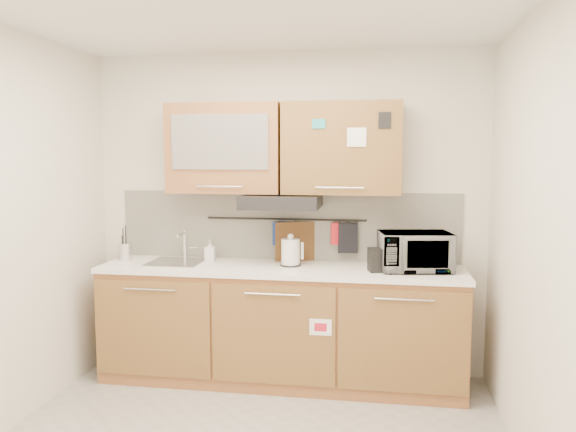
% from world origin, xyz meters
% --- Properties ---
extents(ceiling, '(3.20, 3.20, 0.00)m').
position_xyz_m(ceiling, '(0.00, 0.00, 2.60)').
color(ceiling, white).
rests_on(ceiling, wall_back).
extents(wall_back, '(3.20, 0.00, 3.20)m').
position_xyz_m(wall_back, '(0.00, 1.50, 1.30)').
color(wall_back, silver).
rests_on(wall_back, ground).
extents(wall_right, '(0.00, 3.00, 3.00)m').
position_xyz_m(wall_right, '(1.60, 0.00, 1.30)').
color(wall_right, silver).
rests_on(wall_right, ground).
extents(base_cabinet, '(2.80, 0.64, 0.88)m').
position_xyz_m(base_cabinet, '(0.00, 1.19, 0.41)').
color(base_cabinet, '#A9683C').
rests_on(base_cabinet, floor).
extents(countertop, '(2.82, 0.62, 0.04)m').
position_xyz_m(countertop, '(0.00, 1.19, 0.90)').
color(countertop, white).
rests_on(countertop, base_cabinet).
extents(backsplash, '(2.80, 0.02, 0.56)m').
position_xyz_m(backsplash, '(0.00, 1.49, 1.20)').
color(backsplash, silver).
rests_on(backsplash, countertop).
extents(upper_cabinets, '(1.82, 0.37, 0.70)m').
position_xyz_m(upper_cabinets, '(-0.00, 1.32, 1.83)').
color(upper_cabinets, '#A9683C').
rests_on(upper_cabinets, wall_back).
extents(range_hood, '(0.60, 0.46, 0.10)m').
position_xyz_m(range_hood, '(0.00, 1.25, 1.42)').
color(range_hood, black).
rests_on(range_hood, upper_cabinets).
extents(sink, '(0.42, 0.40, 0.26)m').
position_xyz_m(sink, '(-0.85, 1.21, 0.92)').
color(sink, silver).
rests_on(sink, countertop).
extents(utensil_rail, '(1.30, 0.02, 0.02)m').
position_xyz_m(utensil_rail, '(0.00, 1.45, 1.26)').
color(utensil_rail, black).
rests_on(utensil_rail, backsplash).
extents(utensil_crock, '(0.13, 0.13, 0.28)m').
position_xyz_m(utensil_crock, '(-1.30, 1.24, 0.99)').
color(utensil_crock, silver).
rests_on(utensil_crock, countertop).
extents(kettle, '(0.19, 0.19, 0.25)m').
position_xyz_m(kettle, '(0.08, 1.24, 1.02)').
color(kettle, white).
rests_on(kettle, countertop).
extents(toaster, '(0.25, 0.19, 0.17)m').
position_xyz_m(toaster, '(0.80, 1.13, 1.01)').
color(toaster, black).
rests_on(toaster, countertop).
extents(microwave, '(0.57, 0.43, 0.29)m').
position_xyz_m(microwave, '(1.02, 1.20, 1.06)').
color(microwave, '#999999').
rests_on(microwave, countertop).
extents(soap_bottle, '(0.08, 0.08, 0.17)m').
position_xyz_m(soap_bottle, '(-0.61, 1.33, 1.01)').
color(soap_bottle, '#999999').
rests_on(soap_bottle, countertop).
extents(cutting_board, '(0.31, 0.13, 0.40)m').
position_xyz_m(cutting_board, '(0.08, 1.44, 1.04)').
color(cutting_board, brown).
rests_on(cutting_board, utensil_rail).
extents(oven_mitt, '(0.12, 0.06, 0.19)m').
position_xyz_m(oven_mitt, '(-0.05, 1.44, 1.15)').
color(oven_mitt, '#203D96').
rests_on(oven_mitt, utensil_rail).
extents(dark_pouch, '(0.16, 0.07, 0.24)m').
position_xyz_m(dark_pouch, '(0.51, 1.44, 1.12)').
color(dark_pouch, black).
rests_on(dark_pouch, utensil_rail).
extents(pot_holder, '(0.14, 0.06, 0.17)m').
position_xyz_m(pot_holder, '(0.44, 1.44, 1.15)').
color(pot_holder, red).
rests_on(pot_holder, utensil_rail).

